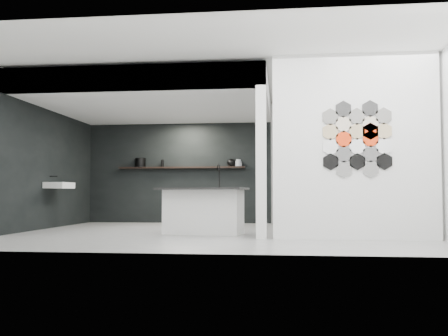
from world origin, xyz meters
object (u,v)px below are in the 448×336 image
Objects in this scene: partition_panel at (355,146)px; glass_vase at (238,163)px; bottle_dark at (162,163)px; kitchen_island at (203,210)px; utensil_cup at (142,165)px; stockpot at (140,163)px; wall_basin at (59,185)px; glass_bowl at (238,164)px; kettle at (231,163)px.

partition_panel reaches higher than glass_vase.
glass_vase is 1.80m from bottle_dark.
utensil_cup is (-1.96, 3.13, 0.97)m from kitchen_island.
utensil_cup is at bearing 0.00° from stockpot.
wall_basin is 2.39m from stockpot.
wall_basin is at bearing -117.00° from stockpot.
partition_panel is 5.47m from bottle_dark.
wall_basin is at bearing -148.65° from glass_bowl.
kitchen_island is 3.85m from stockpot.
stockpot is 0.06m from utensil_cup.
glass_vase is (0.00, 0.00, 0.02)m from glass_bowl.
glass_vase is (3.39, 2.07, 0.55)m from wall_basin.
utensil_cup is at bearing 180.00° from bottle_dark.
kettle reaches higher than glass_vase.
partition_panel is 4.39m from glass_bowl.
kettle is 1.64m from bottle_dark.
bottle_dark is (0.54, 0.00, -0.02)m from stockpot.
stockpot reaches higher than wall_basin.
partition_panel reaches higher than stockpot.
kettle reaches higher than utensil_cup.
kitchen_island is at bearing -96.24° from glass_vase.
stockpot reaches higher than glass_vase.
bottle_dark is at bearing 52.42° from wall_basin.
kitchen_island is at bearing -57.88° from utensil_cup.
partition_panel is at bearing -76.72° from kettle.
kitchen_island is 3.29m from kettle.
partition_panel is 16.70× the size of bottle_dark.
glass_vase is at bearing 0.00° from stockpot.
kitchen_island is at bearing -110.07° from kettle.
glass_vase reaches higher than glass_bowl.
kitchen_island is 15.71× the size of utensil_cup.
glass_vase is at bearing 94.25° from kitchen_island.
utensil_cup is at bearing 180.00° from glass_vase.
kettle reaches higher than kitchen_island.
stockpot is (1.05, 2.07, 0.57)m from wall_basin.
kettle reaches higher than wall_basin.
kettle is (2.18, 0.00, -0.02)m from stockpot.
partition_panel is 5.78m from wall_basin.
glass_vase is at bearing 0.00° from glass_bowl.
bottle_dark is at bearing 163.21° from kettle.
stockpot is 1.50× the size of bottle_dark.
stockpot is 2.34m from glass_vase.
bottle_dark is 1.66× the size of utensil_cup.
partition_panel is at bearing -44.92° from bottle_dark.
stockpot is 1.23× the size of kettle.
bottle_dark is at bearing 180.00° from glass_vase.
glass_vase is (0.34, 3.13, 1.00)m from kitchen_island.
stockpot is at bearing 180.00° from glass_bowl.
kitchen_island is 9.43× the size of bottle_dark.
wall_basin is 0.38× the size of kitchen_island.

